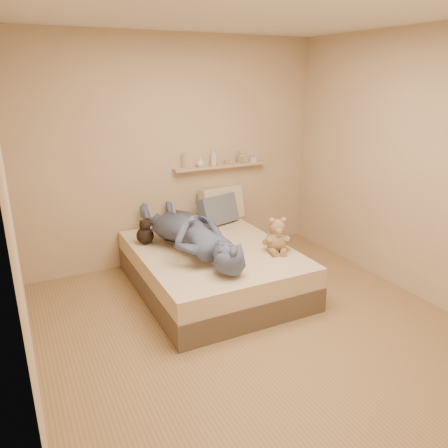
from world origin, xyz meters
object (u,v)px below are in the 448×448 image
pillow_grey (218,210)px  person (190,232)px  pillow_cream (222,203)px  wall_shelf (220,166)px  teddy_bear (277,237)px  bed (212,268)px  dark_plush (145,233)px  game_console (223,259)px

pillow_grey → person: size_ratio=0.30×
pillow_cream → wall_shelf: 0.46m
teddy_bear → person: 0.88m
person → bed: bearing=165.0°
pillow_cream → pillow_grey: pillow_cream is taller
dark_plush → wall_shelf: (1.12, 0.47, 0.53)m
game_console → pillow_cream: bearing=64.1°
pillow_cream → wall_shelf: (0.03, 0.08, 0.45)m
teddy_bear → person: (-0.78, 0.41, 0.05)m
bed → dark_plush: size_ratio=6.72×
pillow_cream → person: (-0.75, -0.79, 0.00)m
game_console → pillow_cream: 1.59m
pillow_grey → person: person is taller
pillow_grey → bed: bearing=-120.5°
pillow_grey → pillow_cream: bearing=50.1°
person → dark_plush: bearing=-54.7°
bed → wall_shelf: 1.38m
pillow_grey → person: bearing=-134.2°
pillow_cream → person: 1.09m
pillow_cream → wall_shelf: wall_shelf is taller
bed → wall_shelf: (0.55, 0.91, 0.88)m
bed → pillow_grey: bearing=59.5°
game_console → wall_shelf: (0.72, 1.51, 0.51)m
bed → person: person is taller
bed → wall_shelf: wall_shelf is taller
pillow_cream → person: bearing=-133.5°
game_console → pillow_grey: bearing=65.9°
dark_plush → pillow_grey: bearing=14.5°
bed → person: (-0.23, 0.04, 0.43)m
person → wall_shelf: size_ratio=1.41×
dark_plush → wall_shelf: wall_shelf is taller
game_console → person: 0.65m
dark_plush → pillow_grey: size_ratio=0.57×
bed → teddy_bear: teddy_bear is taller
dark_plush → person: (0.35, -0.40, 0.08)m
game_console → person: bearing=95.2°
dark_plush → pillow_cream: size_ratio=0.51×
teddy_bear → pillow_grey: 1.08m
bed → person: 0.49m
game_console → dark_plush: size_ratio=0.60×
teddy_bear → pillow_cream: bearing=91.3°
game_console → wall_shelf: size_ratio=0.14×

